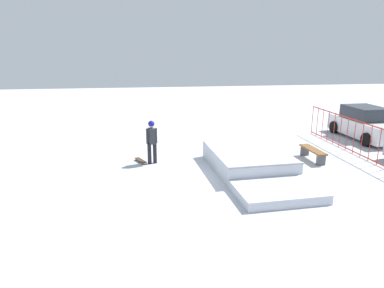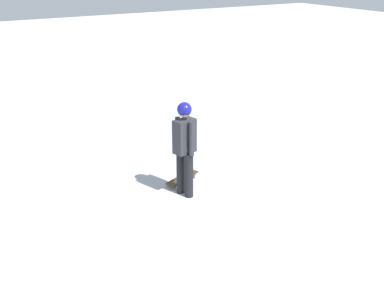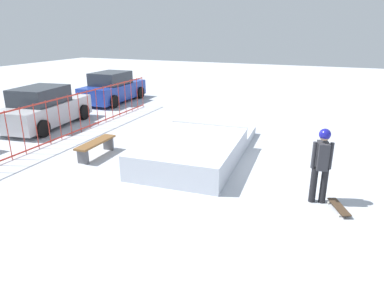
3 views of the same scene
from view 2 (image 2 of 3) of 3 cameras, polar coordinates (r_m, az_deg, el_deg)
The scene contains 2 objects.
skater at distance 8.09m, azimuth -0.91°, elevation 0.21°, with size 0.42×0.43×1.73m.
skateboard at distance 8.94m, azimuth -1.18°, elevation -4.15°, with size 0.81×0.51×0.09m.
Camera 2 is at (2.03, 3.91, 3.98)m, focal length 43.92 mm.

